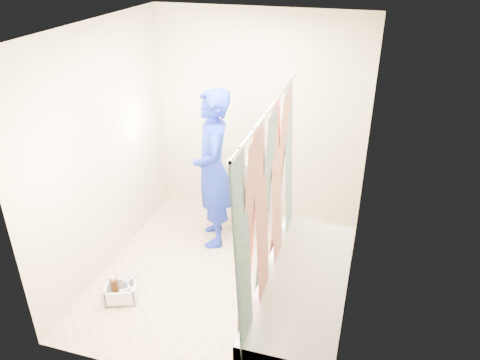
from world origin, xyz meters
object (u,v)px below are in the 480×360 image
(plumber, at_px, (213,170))
(toilet, at_px, (247,198))
(bathtub, at_px, (303,299))
(cleaning_caddy, at_px, (122,293))

(plumber, bearing_deg, toilet, 123.05)
(bathtub, height_order, plumber, plumber)
(toilet, height_order, plumber, plumber)
(plumber, height_order, cleaning_caddy, plumber)
(plumber, bearing_deg, bathtub, 26.21)
(toilet, bearing_deg, cleaning_caddy, -139.26)
(bathtub, xyz_separation_m, plumber, (-1.16, 1.00, 0.60))
(bathtub, relative_size, plumber, 1.01)
(bathtub, bearing_deg, plumber, 139.18)
(bathtub, bearing_deg, toilet, 122.93)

